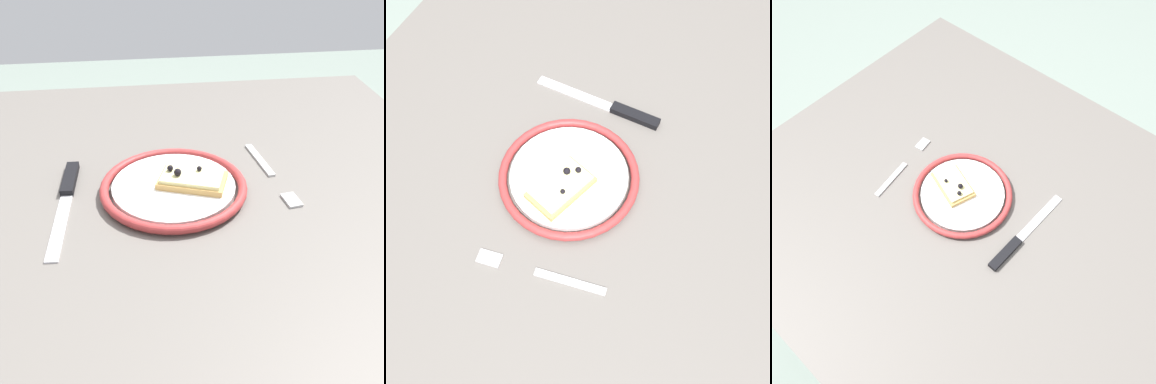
{
  "view_description": "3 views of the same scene",
  "coord_description": "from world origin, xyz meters",
  "views": [
    {
      "loc": [
        0.01,
        0.6,
        1.16
      ],
      "look_at": [
        -0.06,
        0.02,
        0.76
      ],
      "focal_mm": 42.55,
      "sensor_mm": 36.0,
      "label": 1
    },
    {
      "loc": [
        -0.4,
        -0.19,
        1.44
      ],
      "look_at": [
        -0.06,
        -0.03,
        0.76
      ],
      "focal_mm": 45.58,
      "sensor_mm": 36.0,
      "label": 2
    },
    {
      "loc": [
        0.28,
        -0.36,
        1.54
      ],
      "look_at": [
        -0.03,
        -0.0,
        0.78
      ],
      "focal_mm": 36.78,
      "sensor_mm": 36.0,
      "label": 3
    }
  ],
  "objects": [
    {
      "name": "pizza_slice_near",
      "position": [
        -0.06,
        -0.0,
        0.77
      ],
      "size": [
        0.12,
        0.09,
        0.03
      ],
      "color": "tan",
      "rests_on": "plate"
    },
    {
      "name": "dining_table",
      "position": [
        0.0,
        0.0,
        0.66
      ],
      "size": [
        1.08,
        0.94,
        0.75
      ],
      "color": "#5B5651",
      "rests_on": "ground_plane"
    },
    {
      "name": "fork",
      "position": [
        -0.2,
        -0.03,
        0.75
      ],
      "size": [
        0.05,
        0.2,
        0.0
      ],
      "color": "#B7B7B7",
      "rests_on": "dining_table"
    },
    {
      "name": "knife",
      "position": [
        0.13,
        -0.02,
        0.76
      ],
      "size": [
        0.03,
        0.24,
        0.01
      ],
      "color": "silver",
      "rests_on": "dining_table"
    },
    {
      "name": "plate",
      "position": [
        -0.03,
        0.0,
        0.76
      ],
      "size": [
        0.23,
        0.23,
        0.02
      ],
      "color": "white",
      "rests_on": "dining_table"
    }
  ]
}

